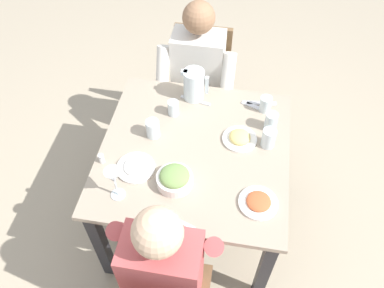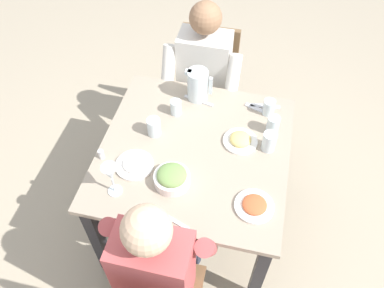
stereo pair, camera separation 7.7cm
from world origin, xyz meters
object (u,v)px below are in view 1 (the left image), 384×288
plate_rice_curry (258,202)px  water_glass_near_left (269,138)px  chair_far (200,82)px  salt_shaker (101,158)px  plate_fries (240,138)px  water_glass_center (266,104)px  water_pitcher (194,85)px  water_glass_far_left (153,129)px  salad_bowl (175,178)px  plate_yoghurt (136,167)px  water_glass_far_right (271,121)px  wine_glass (114,178)px  diner_near (168,258)px  dining_table (194,161)px  water_glass_near_right (173,108)px  diner_far (196,86)px

plate_rice_curry → water_glass_near_left: 0.37m
chair_far → salt_shaker: chair_far is taller
plate_fries → water_glass_center: size_ratio=1.98×
water_pitcher → water_glass_far_left: 0.37m
salad_bowl → plate_yoghurt: 0.22m
water_pitcher → water_glass_far_right: (0.45, -0.17, -0.04)m
water_pitcher → water_glass_far_right: water_pitcher is taller
chair_far → water_glass_near_left: (0.46, -0.69, 0.28)m
salt_shaker → plate_yoghurt: bearing=-4.1°
wine_glass → salad_bowl: bearing=23.6°
plate_fries → water_glass_near_left: size_ratio=1.65×
diner_near → water_pitcher: size_ratio=6.13×
plate_yoghurt → water_glass_far_right: bearing=30.9°
plate_yoghurt → plate_fries: bearing=29.0°
diner_near → water_pitcher: (-0.05, 0.97, 0.18)m
chair_far → wine_glass: bearing=-101.4°
salt_shaker → water_glass_near_left: bearing=17.1°
plate_rice_curry → salt_shaker: 0.81m
water_glass_near_left → water_glass_far_left: (-0.61, -0.03, -0.00)m
water_glass_center → wine_glass: wine_glass is taller
diner_near → wine_glass: bearing=140.9°
water_glass_far_left → chair_far: bearing=78.5°
chair_far → water_glass_far_right: 0.79m
diner_near → plate_yoghurt: size_ratio=5.99×
dining_table → salt_shaker: bearing=-160.5°
dining_table → chair_far: (-0.09, 0.78, -0.12)m
salad_bowl → salt_shaker: 0.40m
water_glass_center → water_glass_near_right: bearing=-167.1°
water_glass_far_right → water_glass_far_left: size_ratio=1.00×
water_glass_far_right → diner_far: bearing=142.7°
chair_far → wine_glass: wine_glass is taller
salad_bowl → water_glass_near_right: bearing=102.2°
dining_table → water_glass_center: (0.35, 0.35, 0.15)m
water_glass_far_right → plate_rice_curry: bearing=-93.7°
dining_table → plate_yoghurt: plate_yoghurt is taller
diner_near → water_glass_center: diner_near is taller
diner_far → water_glass_far_right: bearing=-37.3°
water_glass_far_left → plate_yoghurt: bearing=-99.0°
plate_rice_curry → diner_near: bearing=-141.0°
dining_table → diner_near: size_ratio=0.85×
wine_glass → salt_shaker: wine_glass is taller
water_glass_far_right → plate_yoghurt: bearing=-149.1°
water_glass_near_left → water_glass_near_right: water_glass_near_left is taller
salad_bowl → water_glass_far_right: size_ratio=1.69×
water_glass_center → water_glass_far_left: 0.65m
dining_table → water_glass_center: 0.52m
water_glass_center → wine_glass: (-0.66, -0.69, 0.09)m
plate_yoghurt → water_glass_center: (0.62, 0.52, 0.03)m
wine_glass → water_glass_center: bearing=46.2°
water_glass_far_left → plate_fries: bearing=5.4°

